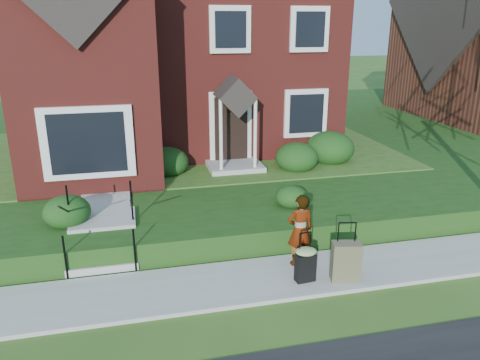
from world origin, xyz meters
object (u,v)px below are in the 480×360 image
object	(u,v)px
woman	(300,230)
suitcase_olive	(346,261)
suitcase_black	(306,263)
front_steps	(103,235)

from	to	relation	value
woman	suitcase_olive	size ratio (longest dim) A/B	1.29
suitcase_black	front_steps	bearing A→B (deg)	144.95
front_steps	suitcase_black	distance (m)	4.35
woman	suitcase_black	bearing A→B (deg)	77.39
front_steps	suitcase_black	world-z (taller)	front_steps
front_steps	woman	bearing A→B (deg)	-20.81
woman	suitcase_olive	distance (m)	1.08
suitcase_black	suitcase_olive	world-z (taller)	suitcase_olive
front_steps	woman	size ratio (longest dim) A/B	1.34
suitcase_black	suitcase_olive	distance (m)	0.77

